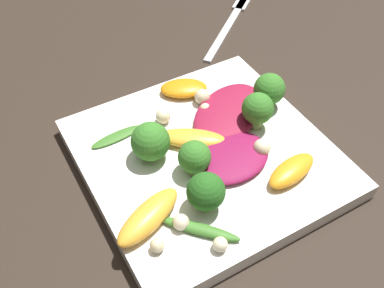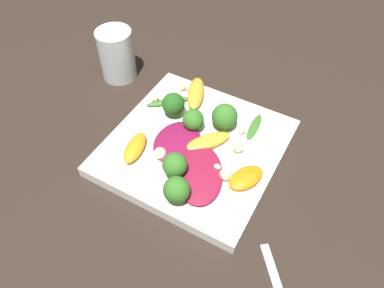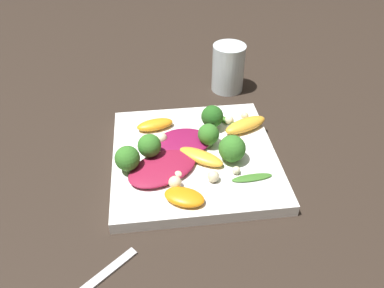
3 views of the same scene
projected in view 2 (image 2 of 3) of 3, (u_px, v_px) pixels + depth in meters
ground_plane at (195, 151)px, 0.60m from camera, size 2.40×2.40×0.00m
plate at (195, 147)px, 0.59m from camera, size 0.25×0.25×0.02m
drinking_glass at (117, 55)px, 0.68m from camera, size 0.06×0.06×0.09m
radicchio_leaf_0 at (199, 173)px, 0.54m from camera, size 0.13×0.11×0.01m
radicchio_leaf_1 at (177, 142)px, 0.58m from camera, size 0.09×0.08×0.01m
orange_segment_0 at (196, 93)px, 0.64m from camera, size 0.08×0.06×0.02m
orange_segment_1 at (135, 148)px, 0.57m from camera, size 0.07×0.04×0.02m
orange_segment_2 at (208, 142)px, 0.57m from camera, size 0.08×0.07×0.01m
orange_segment_3 at (246, 178)px, 0.53m from camera, size 0.07×0.05×0.01m
broccoli_floret_0 at (173, 104)px, 0.61m from camera, size 0.04×0.04×0.04m
broccoli_floret_1 at (177, 190)px, 0.50m from camera, size 0.04×0.04×0.04m
broccoli_floret_2 at (175, 166)px, 0.52m from camera, size 0.04×0.04×0.04m
broccoli_floret_3 at (225, 117)px, 0.59m from camera, size 0.04×0.04×0.04m
broccoli_floret_4 at (193, 120)px, 0.59m from camera, size 0.03×0.03×0.04m
arugula_sprig_0 at (254, 127)px, 0.60m from camera, size 0.06×0.02×0.00m
arugula_sprig_1 at (169, 102)px, 0.64m from camera, size 0.06×0.07×0.01m
macadamia_nut_0 at (160, 153)px, 0.56m from camera, size 0.02×0.02×0.02m
macadamia_nut_1 at (183, 87)px, 0.66m from camera, size 0.01×0.01×0.01m
macadamia_nut_2 at (238, 147)px, 0.57m from camera, size 0.02×0.02×0.02m
macadamia_nut_3 at (241, 130)px, 0.59m from camera, size 0.01×0.01×0.01m
macadamia_nut_4 at (179, 98)px, 0.64m from camera, size 0.02×0.02×0.02m
macadamia_nut_5 at (226, 174)px, 0.53m from camera, size 0.02×0.02×0.02m
macadamia_nut_6 at (217, 168)px, 0.54m from camera, size 0.01×0.01×0.01m
macadamia_nut_7 at (154, 98)px, 0.64m from camera, size 0.01×0.01×0.01m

